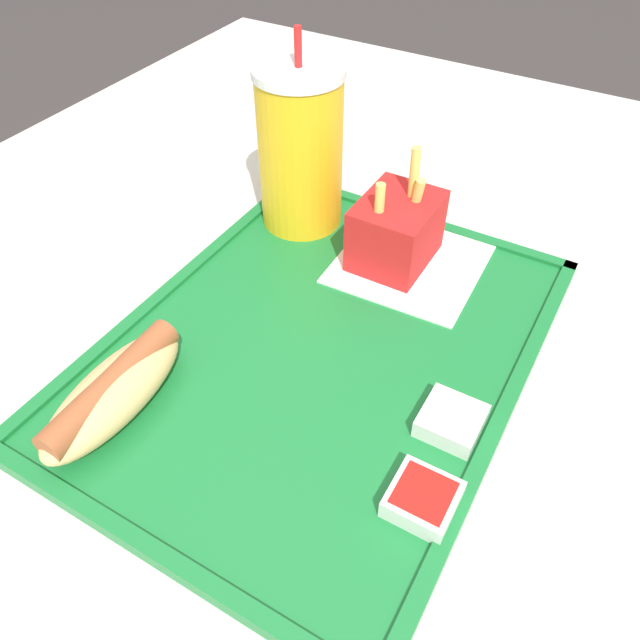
# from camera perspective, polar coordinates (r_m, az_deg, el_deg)

# --- Properties ---
(dining_table) EXTENTS (1.40, 1.04, 0.75)m
(dining_table) POSITION_cam_1_polar(r_m,az_deg,el_deg) (0.85, -3.22, -21.91)
(dining_table) COLOR beige
(dining_table) RESTS_ON ground_plane
(food_tray) EXTENTS (0.44, 0.33, 0.01)m
(food_tray) POSITION_cam_1_polar(r_m,az_deg,el_deg) (0.54, 0.00, -2.65)
(food_tray) COLOR #197233
(food_tray) RESTS_ON dining_table
(paper_napkin) EXTENTS (0.16, 0.14, 0.00)m
(paper_napkin) POSITION_cam_1_polar(r_m,az_deg,el_deg) (0.63, 8.60, 5.73)
(paper_napkin) COLOR white
(paper_napkin) RESTS_ON food_tray
(soda_cup) EXTENTS (0.09, 0.09, 0.20)m
(soda_cup) POSITION_cam_1_polar(r_m,az_deg,el_deg) (0.64, -1.80, 15.35)
(soda_cup) COLOR gold
(soda_cup) RESTS_ON food_tray
(hot_dog_far) EXTENTS (0.14, 0.06, 0.04)m
(hot_dog_far) POSITION_cam_1_polar(r_m,az_deg,el_deg) (0.50, -18.35, -6.20)
(hot_dog_far) COLOR #DBB270
(hot_dog_far) RESTS_ON food_tray
(fries_carton) EXTENTS (0.09, 0.07, 0.12)m
(fries_carton) POSITION_cam_1_polar(r_m,az_deg,el_deg) (0.61, 6.98, 8.12)
(fries_carton) COLOR red
(fries_carton) RESTS_ON food_tray
(sauce_cup_mayo) EXTENTS (0.04, 0.04, 0.02)m
(sauce_cup_mayo) POSITION_cam_1_polar(r_m,az_deg,el_deg) (0.48, 11.92, -8.93)
(sauce_cup_mayo) COLOR silver
(sauce_cup_mayo) RESTS_ON food_tray
(sauce_cup_ketchup) EXTENTS (0.04, 0.04, 0.02)m
(sauce_cup_ketchup) POSITION_cam_1_polar(r_m,az_deg,el_deg) (0.44, 9.38, -15.80)
(sauce_cup_ketchup) COLOR silver
(sauce_cup_ketchup) RESTS_ON food_tray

